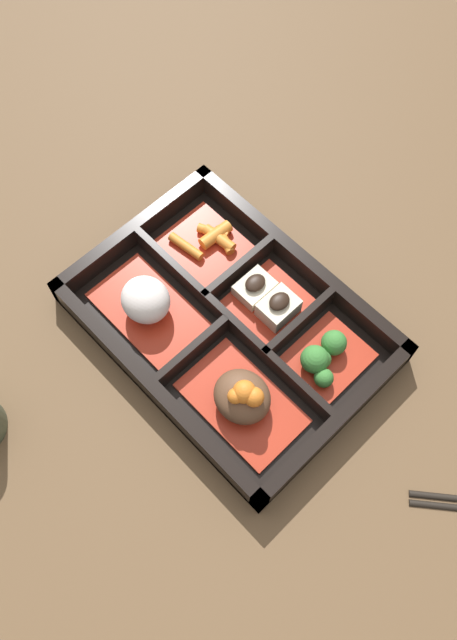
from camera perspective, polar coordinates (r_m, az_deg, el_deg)
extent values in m
plane|color=brown|center=(0.71, 0.00, -0.86)|extent=(3.00, 3.00, 0.00)
cube|color=black|center=(0.70, 0.00, -0.69)|extent=(0.33, 0.24, 0.01)
cube|color=black|center=(0.73, 6.35, 5.33)|extent=(0.33, 0.01, 0.04)
cube|color=black|center=(0.66, -6.98, -6.25)|extent=(0.33, 0.01, 0.04)
cube|color=black|center=(0.66, 9.79, -9.29)|extent=(0.01, 0.24, 0.04)
cube|color=black|center=(0.75, -8.52, 7.77)|extent=(0.01, 0.24, 0.04)
cube|color=black|center=(0.69, -0.21, -0.38)|extent=(0.30, 0.01, 0.04)
cube|color=black|center=(0.69, 6.31, -0.64)|extent=(0.01, 0.11, 0.04)
cube|color=black|center=(0.72, 0.84, 4.30)|extent=(0.01, 0.11, 0.04)
cube|color=black|center=(0.67, -3.31, -3.08)|extent=(0.01, 0.10, 0.04)
cube|color=#B22D19|center=(0.66, 1.22, -7.60)|extent=(0.13, 0.08, 0.01)
ellipsoid|color=brown|center=(0.64, 1.25, -7.02)|extent=(0.06, 0.06, 0.04)
sphere|color=orange|center=(0.62, 0.62, -6.97)|extent=(0.02, 0.02, 0.02)
sphere|color=orange|center=(0.62, 1.46, -6.58)|extent=(0.02, 0.02, 0.02)
sphere|color=orange|center=(0.62, 2.36, -7.05)|extent=(0.02, 0.02, 0.02)
cube|color=#B22D19|center=(0.71, -7.33, 0.85)|extent=(0.13, 0.08, 0.01)
ellipsoid|color=silver|center=(0.68, -7.59, 1.84)|extent=(0.06, 0.05, 0.05)
cube|color=#B22D19|center=(0.69, 9.01, -3.49)|extent=(0.07, 0.09, 0.01)
sphere|color=#387A33|center=(0.67, 7.88, -3.58)|extent=(0.03, 0.03, 0.03)
sphere|color=#387A33|center=(0.67, 8.50, -3.57)|extent=(0.02, 0.02, 0.02)
sphere|color=#387A33|center=(0.68, 9.62, -2.06)|extent=(0.03, 0.03, 0.03)
sphere|color=#387A33|center=(0.66, 8.70, -5.26)|extent=(0.02, 0.02, 0.02)
cube|color=#B22D19|center=(0.71, 3.44, 1.57)|extent=(0.07, 0.09, 0.01)
cube|color=beige|center=(0.69, 4.58, 1.12)|extent=(0.03, 0.04, 0.02)
ellipsoid|color=black|center=(0.68, 4.67, 1.71)|extent=(0.02, 0.02, 0.01)
cube|color=beige|center=(0.70, 2.42, 2.93)|extent=(0.03, 0.04, 0.02)
ellipsoid|color=black|center=(0.69, 2.46, 3.40)|extent=(0.02, 0.03, 0.01)
cube|color=#B22D19|center=(0.74, -2.28, 6.72)|extent=(0.09, 0.09, 0.01)
cylinder|color=orange|center=(0.74, -1.19, 7.78)|extent=(0.02, 0.04, 0.01)
cylinder|color=orange|center=(0.74, -1.45, 8.08)|extent=(0.04, 0.03, 0.01)
cylinder|color=orange|center=(0.73, -3.91, 6.72)|extent=(0.05, 0.02, 0.01)
cylinder|color=orange|center=(0.74, -0.36, 7.35)|extent=(0.04, 0.02, 0.01)
cylinder|color=orange|center=(0.74, -0.85, 7.45)|extent=(0.04, 0.02, 0.01)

